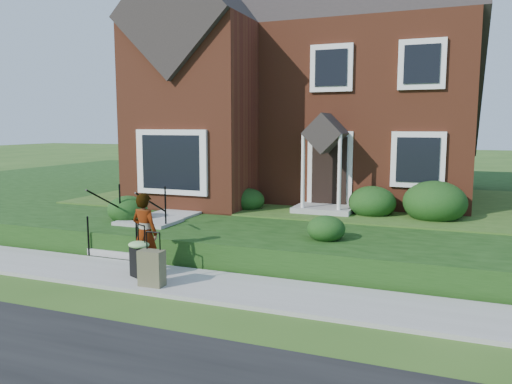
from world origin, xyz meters
The scene contains 10 objects.
ground centered at (0.00, 0.00, 0.00)m, with size 120.00×120.00×0.00m, color #2D5119.
sidewalk centered at (0.00, 0.00, 0.04)m, with size 60.00×1.60×0.08m, color #9E9B93.
terrace centered at (4.00, 10.90, 0.30)m, with size 44.00×20.00×0.60m, color #15360E.
walkway centered at (-2.50, 5.00, 0.63)m, with size 1.20×6.00×0.06m, color #9E9B93.
main_house centered at (-0.21, 9.61, 5.26)m, with size 10.40×10.20×9.40m.
front_steps centered at (-2.50, 1.84, 0.47)m, with size 1.40×2.02×1.50m.
foundation_shrubs centered at (0.59, 4.96, 1.08)m, with size 9.61×4.45×1.12m.
woman centered at (-1.20, 0.21, 0.88)m, with size 0.59×0.38×1.61m, color #999999.
suitcase_black centered at (-1.13, -0.11, 0.48)m, with size 0.53×0.49×1.03m.
suitcase_olive centered at (-0.60, -0.49, 0.42)m, with size 0.47×0.27×1.00m.
Camera 1 is at (4.41, -8.06, 3.01)m, focal length 35.00 mm.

